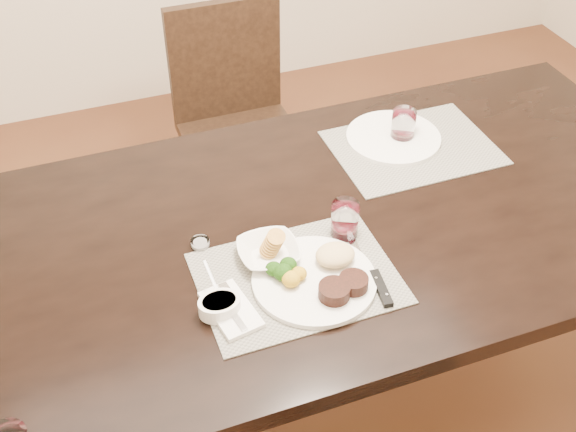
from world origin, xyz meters
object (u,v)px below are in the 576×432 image
object	(u,v)px
chair_far	(236,114)
dinner_plate	(320,276)
cracker_bowl	(268,252)
wine_glass_near	(345,221)
far_plate	(393,137)
steak_knife	(375,280)

from	to	relation	value
chair_far	dinner_plate	bearing A→B (deg)	-96.69
chair_far	cracker_bowl	world-z (taller)	chair_far
chair_far	cracker_bowl	bearing A→B (deg)	-102.18
dinner_plate	wine_glass_near	xyz separation A→B (m)	(0.12, 0.13, 0.03)
far_plate	chair_far	bearing A→B (deg)	113.35
chair_far	cracker_bowl	size ratio (longest dim) A/B	5.90
dinner_plate	steak_knife	xyz separation A→B (m)	(0.12, -0.04, -0.01)
steak_knife	far_plate	distance (m)	0.59
dinner_plate	steak_knife	world-z (taller)	dinner_plate
dinner_plate	cracker_bowl	bearing A→B (deg)	127.44
chair_far	wine_glass_near	bearing A→B (deg)	-90.77
steak_knife	far_plate	bearing A→B (deg)	66.79
cracker_bowl	wine_glass_near	bearing A→B (deg)	4.92
chair_far	far_plate	world-z (taller)	chair_far
steak_knife	chair_far	bearing A→B (deg)	96.95
chair_far	steak_knife	world-z (taller)	chair_far
dinner_plate	far_plate	distance (m)	0.63
wine_glass_near	far_plate	bearing A→B (deg)	47.37
wine_glass_near	far_plate	distance (m)	0.45
dinner_plate	far_plate	bearing A→B (deg)	48.36
dinner_plate	steak_knife	distance (m)	0.13
wine_glass_near	far_plate	size ratio (longest dim) A/B	0.34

